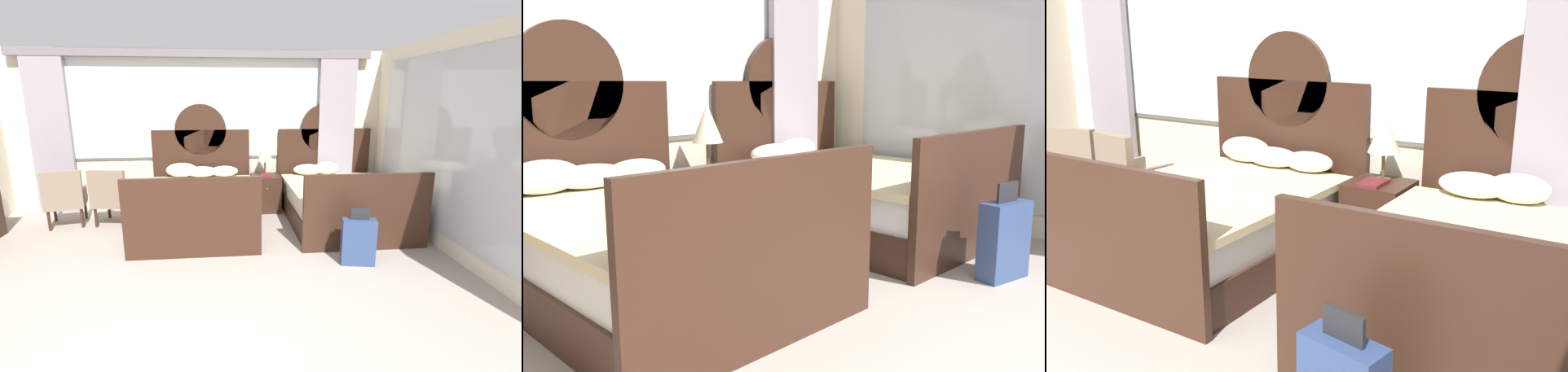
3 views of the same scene
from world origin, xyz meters
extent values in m
cube|color=beige|center=(0.00, 4.12, 1.35)|extent=(6.39, 0.07, 2.70)
cube|color=#646054|center=(0.00, 4.08, 1.79)|extent=(4.51, 0.02, 1.84)
cube|color=white|center=(0.00, 4.07, 1.79)|extent=(4.43, 0.02, 1.76)
cube|color=#998E99|center=(-2.41, 3.98, 1.30)|extent=(0.64, 0.08, 2.60)
cube|color=#998E99|center=(2.41, 3.98, 1.30)|extent=(0.64, 0.08, 2.60)
cube|color=#382116|center=(0.03, 2.95, 0.15)|extent=(1.58, 2.06, 0.30)
cube|color=white|center=(0.03, 2.95, 0.43)|extent=(1.52, 1.96, 0.25)
cube|color=beige|center=(0.03, 2.87, 0.58)|extent=(1.62, 1.86, 0.06)
cube|color=#382116|center=(0.03, 4.00, 0.69)|extent=(1.66, 0.06, 1.38)
cylinder|color=#382116|center=(0.03, 4.00, 1.38)|extent=(0.87, 0.06, 0.87)
cube|color=#382116|center=(0.03, 1.89, 0.51)|extent=(1.66, 0.06, 1.01)
ellipsoid|color=white|center=(-0.30, 3.77, 0.73)|extent=(0.52, 0.31, 0.24)
ellipsoid|color=white|center=(0.03, 3.74, 0.70)|extent=(0.55, 0.30, 0.18)
ellipsoid|color=white|center=(0.42, 3.74, 0.70)|extent=(0.47, 0.30, 0.18)
cube|color=#382116|center=(2.21, 2.95, 0.15)|extent=(1.58, 2.06, 0.30)
cube|color=white|center=(2.21, 2.95, 0.43)|extent=(1.52, 1.96, 0.25)
cube|color=beige|center=(2.21, 2.87, 0.58)|extent=(1.62, 1.86, 0.06)
cube|color=#382116|center=(2.21, 4.00, 0.69)|extent=(1.66, 0.06, 1.38)
cylinder|color=#382116|center=(2.21, 4.00, 1.38)|extent=(0.87, 0.06, 0.87)
cube|color=#382116|center=(2.21, 1.89, 0.51)|extent=(1.66, 0.06, 1.01)
ellipsoid|color=white|center=(1.87, 3.73, 0.71)|extent=(0.52, 0.34, 0.18)
ellipsoid|color=white|center=(2.20, 3.74, 0.72)|extent=(0.44, 0.27, 0.21)
cube|color=#382116|center=(1.12, 3.71, 0.31)|extent=(0.49, 0.49, 0.62)
sphere|color=tan|center=(1.12, 3.45, 0.45)|extent=(0.02, 0.02, 0.02)
cylinder|color=brown|center=(1.12, 3.77, 0.63)|extent=(0.14, 0.14, 0.02)
cylinder|color=brown|center=(1.12, 3.77, 0.75)|extent=(0.03, 0.03, 0.22)
cone|color=beige|center=(1.12, 3.77, 1.03)|extent=(0.27, 0.27, 0.34)
cube|color=maroon|center=(1.11, 3.61, 0.64)|extent=(0.18, 0.26, 0.03)
cube|color=#84705B|center=(-1.28, 3.29, 0.35)|extent=(0.62, 0.62, 0.10)
cube|color=#84705B|center=(-1.31, 3.06, 0.65)|extent=(0.55, 0.16, 0.48)
cube|color=#84705B|center=(-1.04, 3.26, 0.48)|extent=(0.13, 0.49, 0.16)
cube|color=#84705B|center=(-1.52, 3.33, 0.48)|extent=(0.13, 0.49, 0.16)
cylinder|color=#382116|center=(-1.03, 3.48, 0.15)|extent=(0.04, 0.04, 0.30)
cylinder|color=#382116|center=(-1.47, 3.54, 0.15)|extent=(0.04, 0.04, 0.30)
cylinder|color=#382116|center=(-1.09, 3.04, 0.15)|extent=(0.04, 0.04, 0.30)
cylinder|color=#382116|center=(-1.53, 3.11, 0.15)|extent=(0.04, 0.04, 0.30)
cube|color=#84705B|center=(-2.01, 3.29, 0.35)|extent=(0.65, 0.65, 0.10)
cube|color=#84705B|center=(-1.95, 3.07, 0.65)|extent=(0.55, 0.20, 0.48)
cube|color=#84705B|center=(-1.77, 3.35, 0.48)|extent=(0.17, 0.49, 0.16)
cube|color=#84705B|center=(-2.24, 3.24, 0.48)|extent=(0.17, 0.49, 0.16)
cylinder|color=#382116|center=(-1.84, 3.56, 0.15)|extent=(0.04, 0.04, 0.30)
cylinder|color=#382116|center=(-2.27, 3.46, 0.15)|extent=(0.04, 0.04, 0.30)
cylinder|color=#382116|center=(-1.74, 3.13, 0.15)|extent=(0.04, 0.04, 0.30)
cylinder|color=#382116|center=(-2.17, 3.03, 0.15)|extent=(0.04, 0.04, 0.30)
cube|color=#232326|center=(1.97, 1.51, 0.63)|extent=(0.21, 0.06, 0.14)
camera|label=1|loc=(0.43, -2.32, 1.95)|focal=24.96mm
camera|label=2|loc=(-1.82, -0.08, 1.38)|focal=38.78mm
camera|label=3|loc=(2.95, -0.35, 1.81)|focal=38.58mm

